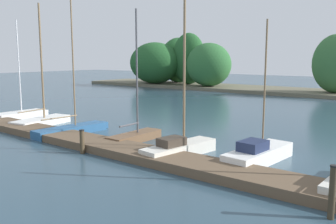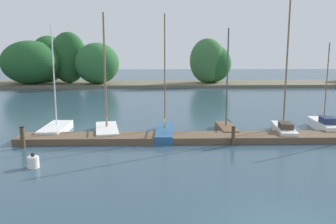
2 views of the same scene
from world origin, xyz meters
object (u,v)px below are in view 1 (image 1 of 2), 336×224
Objects in this scene: sailboat_2 at (74,128)px; sailboat_5 at (260,153)px; sailboat_0 at (20,115)px; mooring_piling_2 at (332,192)px; sailboat_3 at (136,134)px; sailboat_4 at (181,145)px; mooring_piling_1 at (82,141)px; sailboat_1 at (43,119)px.

sailboat_2 is 10.32m from sailboat_5.
sailboat_0 is 17.00m from sailboat_5.
sailboat_0 reaches higher than sailboat_5.
mooring_piling_2 is (13.85, -2.61, 0.42)m from sailboat_2.
sailboat_0 reaches higher than sailboat_3.
sailboat_0 is at bearing 95.88° from sailboat_5.
sailboat_4 reaches higher than mooring_piling_1.
sailboat_1 is 10.80m from sailboat_4.
sailboat_0 is 6.28× the size of mooring_piling_1.
sailboat_0 reaches higher than mooring_piling_1.
sailboat_2 reaches higher than sailboat_3.
sailboat_2 is at bearing 169.32° from mooring_piling_2.
sailboat_5 is 3.89× the size of mooring_piling_2.
sailboat_2 is 3.97m from sailboat_3.
sailboat_1 reaches higher than sailboat_2.
sailboat_2 is at bearing 100.98° from sailboat_5.
mooring_piling_1 is at bearing 122.63° from sailboat_5.
sailboat_3 is at bearing 97.36° from sailboat_5.
sailboat_1 reaches higher than sailboat_0.
sailboat_3 is (7.44, 0.37, -0.03)m from sailboat_1.
mooring_piling_1 is 0.73× the size of mooring_piling_2.
sailboat_2 is 1.29× the size of sailboat_5.
sailboat_2 is 14.10m from mooring_piling_2.
mooring_piling_2 is at bearing -98.67° from sailboat_0.
sailboat_1 is 1.31× the size of sailboat_5.
sailboat_0 is 6.78m from sailboat_2.
sailboat_3 reaches higher than sailboat_5.
sailboat_4 reaches higher than sailboat_3.
sailboat_1 is 5.09× the size of mooring_piling_2.
sailboat_1 is 7.76m from mooring_piling_1.
sailboat_0 is 1.18× the size of sailboat_5.
sailboat_4 reaches higher than mooring_piling_2.
sailboat_0 is 4.57× the size of mooring_piling_2.
sailboat_0 is at bearing 88.93° from sailboat_3.
mooring_piling_2 is at bearing -1.32° from mooring_piling_1.
sailboat_4 reaches higher than sailboat_5.
sailboat_1 is at bearing 85.51° from sailboat_2.
sailboat_4 is 7.70× the size of mooring_piling_1.
sailboat_4 reaches higher than sailboat_0.
mooring_piling_2 is (20.58, -3.41, 0.43)m from sailboat_0.
sailboat_4 is 1.44× the size of sailboat_5.
mooring_piling_1 is at bearing -120.18° from sailboat_2.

